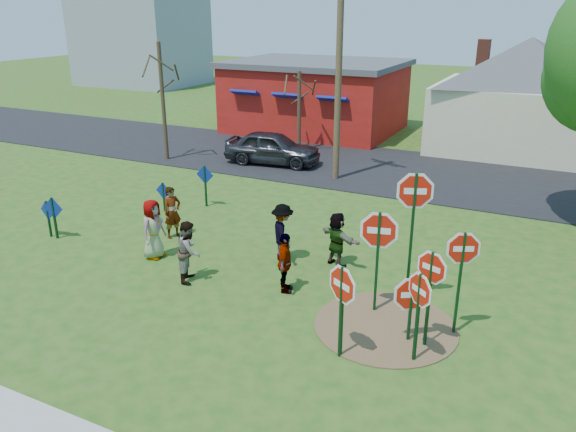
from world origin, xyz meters
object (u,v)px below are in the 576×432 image
object	(u,v)px
suv	(273,148)
utility_pole	(339,72)
person_a	(153,229)
stop_sign_b	(414,206)
stop_sign_a	(342,292)
stop_sign_d	(462,258)
person_b	(172,212)
stop_sign_c	(431,278)

from	to	relation	value
suv	utility_pole	xyz separation A→B (m)	(3.43, -0.93, 3.56)
person_a	suv	bearing A→B (deg)	8.54
stop_sign_b	utility_pole	xyz separation A→B (m)	(-5.39, 8.98, 1.82)
stop_sign_a	stop_sign_b	distance (m)	2.99
stop_sign_d	person_a	bearing A→B (deg)	152.27
person_a	suv	xyz separation A→B (m)	(-1.67, 10.42, -0.09)
utility_pole	stop_sign_d	bearing A→B (deg)	-55.71
stop_sign_a	stop_sign_d	distance (m)	2.74
stop_sign_a	suv	world-z (taller)	stop_sign_a
person_a	suv	world-z (taller)	person_a
person_b	utility_pole	size ratio (longest dim) A/B	0.20
suv	utility_pole	bearing A→B (deg)	-112.10
stop_sign_a	stop_sign_b	size ratio (longest dim) A/B	0.63
stop_sign_b	person_b	distance (m)	7.85
person_a	person_b	distance (m)	1.54
stop_sign_d	utility_pole	world-z (taller)	utility_pole
person_b	utility_pole	distance (m)	9.03
suv	utility_pole	distance (m)	5.03
stop_sign_b	person_b	world-z (taller)	stop_sign_b
utility_pole	suv	bearing A→B (deg)	164.87
stop_sign_c	stop_sign_d	xyz separation A→B (m)	(0.46, 0.77, 0.21)
person_b	person_a	bearing A→B (deg)	-142.04
stop_sign_c	utility_pole	size ratio (longest dim) A/B	0.28
stop_sign_c	person_a	size ratio (longest dim) A/B	1.33
stop_sign_d	person_a	world-z (taller)	stop_sign_d
stop_sign_c	suv	distance (m)	15.02
person_a	suv	size ratio (longest dim) A/B	0.40
stop_sign_a	person_b	distance (m)	7.89
stop_sign_d	suv	size ratio (longest dim) A/B	0.58
suv	person_a	bearing A→B (deg)	-177.88
person_a	person_b	bearing A→B (deg)	16.43
stop_sign_a	stop_sign_d	bearing A→B (deg)	74.19
stop_sign_a	person_a	world-z (taller)	stop_sign_a
stop_sign_c	utility_pole	distance (m)	12.55
stop_sign_c	suv	world-z (taller)	stop_sign_c
stop_sign_c	stop_sign_d	distance (m)	0.92
stop_sign_a	person_b	xyz separation A→B (m)	(-6.95, 3.68, -0.66)
stop_sign_d	suv	xyz separation A→B (m)	(-10.10, 10.71, -1.04)
person_b	stop_sign_d	bearing A→B (deg)	-80.27
suv	stop_sign_d	bearing A→B (deg)	-143.66
stop_sign_b	person_a	world-z (taller)	stop_sign_b
stop_sign_c	person_b	xyz separation A→B (m)	(-8.42, 2.54, -0.79)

